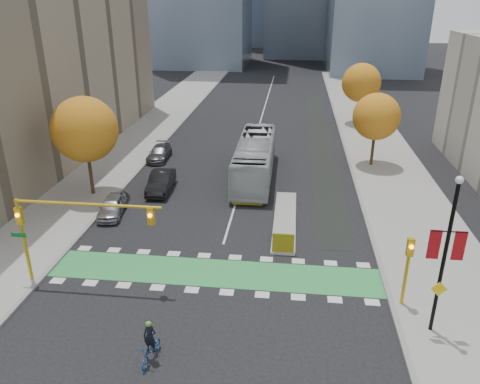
% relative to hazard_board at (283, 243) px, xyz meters
% --- Properties ---
extents(ground, '(300.00, 300.00, 0.00)m').
position_rel_hazard_board_xyz_m(ground, '(-4.00, -4.20, -0.80)').
color(ground, black).
rests_on(ground, ground).
extents(sidewalk_west, '(7.00, 120.00, 0.15)m').
position_rel_hazard_board_xyz_m(sidewalk_west, '(-17.50, 15.80, -0.73)').
color(sidewalk_west, gray).
rests_on(sidewalk_west, ground).
extents(sidewalk_east, '(7.00, 120.00, 0.15)m').
position_rel_hazard_board_xyz_m(sidewalk_east, '(9.50, 15.80, -0.73)').
color(sidewalk_east, gray).
rests_on(sidewalk_east, ground).
extents(curb_west, '(0.30, 120.00, 0.16)m').
position_rel_hazard_board_xyz_m(curb_west, '(-14.00, 15.80, -0.73)').
color(curb_west, gray).
rests_on(curb_west, ground).
extents(curb_east, '(0.30, 120.00, 0.16)m').
position_rel_hazard_board_xyz_m(curb_east, '(6.00, 15.80, -0.73)').
color(curb_east, gray).
rests_on(curb_east, ground).
extents(bike_crossing, '(20.00, 3.00, 0.01)m').
position_rel_hazard_board_xyz_m(bike_crossing, '(-4.00, -2.70, -0.79)').
color(bike_crossing, green).
rests_on(bike_crossing, ground).
extents(centre_line, '(0.15, 70.00, 0.01)m').
position_rel_hazard_board_xyz_m(centre_line, '(-4.00, 35.80, -0.80)').
color(centre_line, silver).
rests_on(centre_line, ground).
extents(bike_lane_paint, '(2.50, 50.00, 0.01)m').
position_rel_hazard_board_xyz_m(bike_lane_paint, '(3.50, 25.80, -0.80)').
color(bike_lane_paint, black).
rests_on(bike_lane_paint, ground).
extents(median_island, '(1.60, 10.00, 0.16)m').
position_rel_hazard_board_xyz_m(median_island, '(0.00, 4.80, -0.72)').
color(median_island, gray).
rests_on(median_island, ground).
extents(hazard_board, '(1.40, 0.12, 1.30)m').
position_rel_hazard_board_xyz_m(hazard_board, '(0.00, 0.00, 0.00)').
color(hazard_board, yellow).
rests_on(hazard_board, median_island).
extents(tree_west, '(5.20, 5.20, 8.22)m').
position_rel_hazard_board_xyz_m(tree_west, '(-16.00, 7.80, 4.82)').
color(tree_west, '#332114').
rests_on(tree_west, ground).
extents(tree_east_near, '(4.40, 4.40, 7.08)m').
position_rel_hazard_board_xyz_m(tree_east_near, '(8.00, 17.80, 4.06)').
color(tree_east_near, '#332114').
rests_on(tree_east_near, ground).
extents(tree_east_far, '(4.80, 4.80, 7.65)m').
position_rel_hazard_board_xyz_m(tree_east_far, '(8.50, 33.80, 4.44)').
color(tree_east_far, '#332114').
rests_on(tree_east_far, ground).
extents(traffic_signal_west, '(8.53, 0.56, 5.20)m').
position_rel_hazard_board_xyz_m(traffic_signal_west, '(-11.93, -4.71, 3.23)').
color(traffic_signal_west, '#BF9914').
rests_on(traffic_signal_west, ground).
extents(traffic_signal_east, '(0.35, 0.43, 4.10)m').
position_rel_hazard_board_xyz_m(traffic_signal_east, '(6.50, -4.71, 1.93)').
color(traffic_signal_east, '#BF9914').
rests_on(traffic_signal_east, ground).
extents(banner_lamppost, '(1.65, 0.36, 8.28)m').
position_rel_hazard_board_xyz_m(banner_lamppost, '(7.50, -6.70, 3.81)').
color(banner_lamppost, black).
rests_on(banner_lamppost, ground).
extents(cyclist, '(0.93, 1.96, 2.17)m').
position_rel_hazard_board_xyz_m(cyclist, '(-5.66, -10.19, -0.08)').
color(cyclist, navy).
rests_on(cyclist, ground).
extents(bus, '(3.17, 13.26, 3.69)m').
position_rel_hazard_board_xyz_m(bus, '(-2.98, 13.34, 1.04)').
color(bus, '#B6BBBF').
rests_on(bus, ground).
extents(parked_car_a, '(2.20, 4.30, 1.40)m').
position_rel_hazard_board_xyz_m(parked_car_a, '(-13.00, 4.31, -0.10)').
color(parked_car_a, '#9F9FA4').
rests_on(parked_car_a, ground).
extents(parked_car_b, '(2.03, 5.05, 1.63)m').
position_rel_hazard_board_xyz_m(parked_car_b, '(-10.59, 9.31, 0.02)').
color(parked_car_b, black).
rests_on(parked_car_b, ground).
extents(parked_car_c, '(2.01, 4.67, 1.34)m').
position_rel_hazard_board_xyz_m(parked_car_c, '(-13.00, 17.35, -0.13)').
color(parked_car_c, '#525257').
rests_on(parked_car_c, ground).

